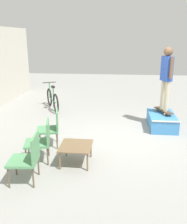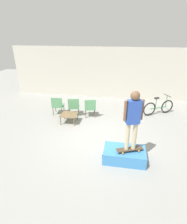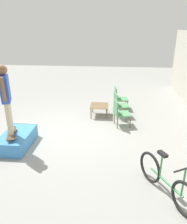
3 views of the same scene
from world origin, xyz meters
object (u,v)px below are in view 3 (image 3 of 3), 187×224
(skate_ramp_box, at_px, (17,140))
(patio_chair_center, at_px, (119,104))
(person_skater, at_px, (6,94))
(skateboard_on_ramp, at_px, (12,133))
(coffee_table, at_px, (99,107))
(patio_chair_left, at_px, (119,97))
(patio_chair_right, at_px, (120,112))
(bicycle, at_px, (166,181))

(skate_ramp_box, distance_m, patio_chair_center, 3.83)
(skate_ramp_box, distance_m, person_skater, 1.41)
(skateboard_on_ramp, relative_size, coffee_table, 1.19)
(skate_ramp_box, distance_m, coffee_table, 3.29)
(patio_chair_left, relative_size, patio_chair_center, 1.00)
(patio_chair_left, xyz_separation_m, patio_chair_right, (1.62, 0.00, 0.00))
(patio_chair_right, bearing_deg, person_skater, 107.68)
(patio_chair_left, bearing_deg, coffee_table, 130.59)
(skate_ramp_box, distance_m, bicycle, 4.11)
(bicycle, bearing_deg, skate_ramp_box, -141.36)
(patio_chair_left, height_order, patio_chair_center, same)
(patio_chair_center, relative_size, bicycle, 0.59)
(skate_ramp_box, distance_m, skateboard_on_ramp, 0.32)
(skateboard_on_ramp, height_order, patio_chair_center, patio_chair_center)
(person_skater, height_order, patio_chair_center, person_skater)
(person_skater, xyz_separation_m, patio_chair_center, (-2.61, 2.97, -1.09))
(skate_ramp_box, bearing_deg, patio_chair_left, 138.28)
(patio_chair_right, bearing_deg, skate_ramp_box, 105.90)
(person_skater, bearing_deg, skateboard_on_ramp, 0.00)
(skate_ramp_box, relative_size, skateboard_on_ramp, 1.58)
(person_skater, distance_m, patio_chair_center, 4.10)
(coffee_table, bearing_deg, skate_ramp_box, -41.18)
(patio_chair_center, height_order, patio_chair_right, same)
(patio_chair_right, bearing_deg, patio_chair_center, -13.60)
(coffee_table, bearing_deg, bicycle, 21.49)
(coffee_table, relative_size, patio_chair_center, 0.78)
(skate_ramp_box, xyz_separation_m, coffee_table, (-2.48, 2.17, 0.16))
(skate_ramp_box, height_order, patio_chair_right, patio_chair_right)
(skateboard_on_ramp, bearing_deg, person_skater, 0.00)
(skateboard_on_ramp, height_order, patio_chair_left, patio_chair_left)
(skateboard_on_ramp, xyz_separation_m, patio_chair_right, (-1.80, 2.97, 0.03))
(person_skater, bearing_deg, patio_chair_center, 112.16)
(coffee_table, xyz_separation_m, patio_chair_right, (0.83, 0.75, 0.15))
(patio_chair_left, bearing_deg, patio_chair_center, 174.08)
(patio_chair_left, distance_m, bicycle, 4.97)
(skateboard_on_ramp, distance_m, patio_chair_left, 4.53)
(patio_chair_left, height_order, bicycle, bicycle)
(coffee_table, height_order, patio_chair_left, patio_chair_left)
(skate_ramp_box, relative_size, person_skater, 0.73)
(patio_chair_left, xyz_separation_m, patio_chair_center, (0.82, 0.00, 0.00))
(patio_chair_right, bearing_deg, coffee_table, 28.70)
(person_skater, height_order, bicycle, person_skater)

